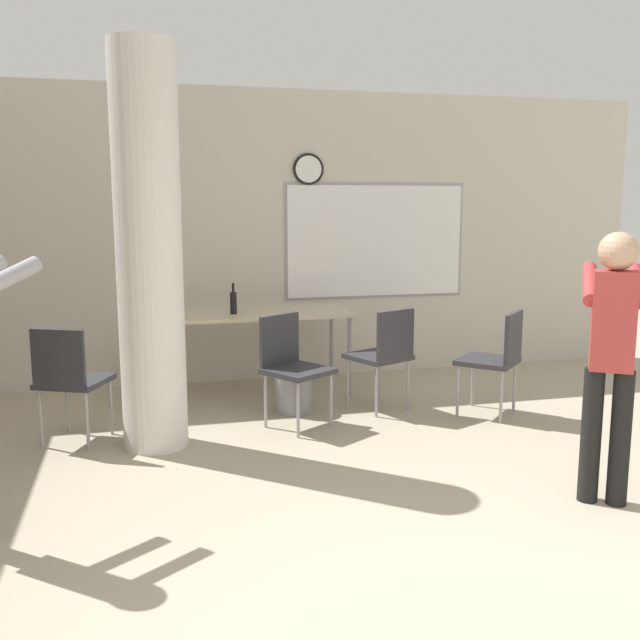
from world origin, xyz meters
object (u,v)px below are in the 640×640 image
Objects in this scene: folding_table at (251,317)px; chair_table_right at (384,351)px; chair_mid_room at (496,355)px; bottle_on_table at (233,302)px; chair_near_pillar at (69,376)px; person_playing_side at (611,346)px; chair_table_front at (292,362)px.

folding_table is 2.05× the size of chair_table_right.
bottle_on_table is at bearing 151.74° from chair_mid_room.
bottle_on_table reaches higher than chair_near_pillar.
person_playing_side is (1.81, -2.77, 0.06)m from bottle_on_table.
bottle_on_table is 1.41m from chair_table_right.
folding_table is at bearing 119.93° from person_playing_side.
folding_table is 6.45× the size of bottle_on_table.
chair_mid_room is (3.31, -0.11, 0.00)m from chair_near_pillar.
chair_near_pillar is at bearing -174.06° from chair_table_right.
chair_mid_room is 1.00× the size of chair_table_front.
chair_table_front is at bearing -165.46° from chair_table_right.
folding_table is 0.24m from bottle_on_table.
bottle_on_table reaches higher than chair_mid_room.
person_playing_side is (0.64, -2.06, 0.42)m from chair_table_right.
bottle_on_table is at bearing -156.65° from folding_table.
person_playing_side is (3.11, -1.80, 0.42)m from chair_near_pillar.
chair_mid_room is at bearing -5.12° from chair_table_front.
chair_near_pillar is at bearing 149.90° from person_playing_side.
person_playing_side is (-0.19, -1.70, 0.42)m from chair_mid_room.
folding_table is 2.05× the size of chair_near_pillar.
bottle_on_table reaches higher than chair_table_right.
chair_near_pillar is 3.31m from chair_mid_room.
chair_table_right is (0.99, -0.78, -0.20)m from folding_table.
folding_table is at bearing 99.06° from chair_table_front.
chair_mid_room is (1.83, -1.15, -0.20)m from folding_table.
folding_table is 1.28m from chair_table_right.
folding_table is 2.05× the size of chair_mid_room.
chair_table_right is (1.16, -0.71, -0.36)m from bottle_on_table.
folding_table is at bearing 141.78° from chair_table_right.
chair_near_pillar is at bearing 178.11° from chair_mid_room.
chair_mid_room is 1.00× the size of chair_table_right.
chair_table_right is (0.83, 0.22, 0.00)m from chair_table_front.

